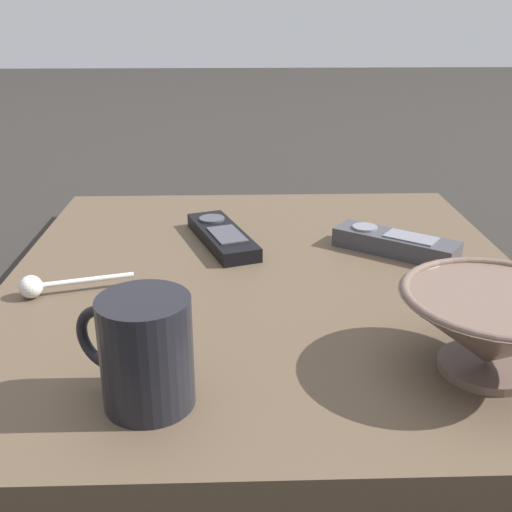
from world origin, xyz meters
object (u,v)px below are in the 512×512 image
Objects in this scene: teaspoon at (41,286)px; tv_remote_near at (395,243)px; coffee_mug at (144,352)px; cereal_bowl at (492,328)px; tv_remote_far at (222,236)px.

teaspoon is 0.77× the size of tv_remote_near.
teaspoon is at bearing -74.62° from tv_remote_near.
cereal_bowl is at bearing 97.09° from coffee_mug.
tv_remote_near is (-0.31, 0.27, -0.03)m from coffee_mug.
cereal_bowl reaches higher than tv_remote_near.
coffee_mug is 0.24m from teaspoon.
teaspoon is (-0.20, -0.14, -0.03)m from coffee_mug.
cereal_bowl is 1.34× the size of teaspoon.
cereal_bowl is 0.92× the size of tv_remote_far.
cereal_bowl is at bearing 36.29° from tv_remote_far.
coffee_mug is 0.42m from tv_remote_near.
teaspoon is 0.43m from tv_remote_near.
tv_remote_near is 0.23m from tv_remote_far.
teaspoon is at bearing -50.88° from tv_remote_far.
teaspoon reaches higher than tv_remote_far.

